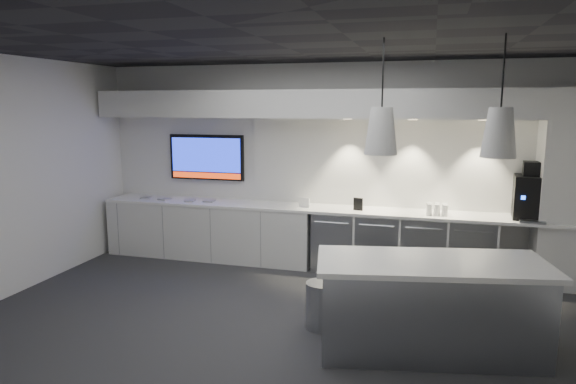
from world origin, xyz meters
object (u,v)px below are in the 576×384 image
(wall_tv, at_px, (207,157))
(bin, at_px, (322,305))
(coffee_machine, at_px, (531,195))
(island, at_px, (430,306))

(wall_tv, relative_size, bin, 2.48)
(wall_tv, distance_m, coffee_machine, 4.77)
(wall_tv, xyz_separation_m, coffee_machine, (4.75, -0.25, -0.35))
(wall_tv, xyz_separation_m, bin, (2.40, -2.35, -1.31))
(island, relative_size, coffee_machine, 3.05)
(bin, relative_size, coffee_machine, 0.66)
(bin, bearing_deg, wall_tv, 135.53)
(bin, xyz_separation_m, coffee_machine, (2.35, 2.10, 0.96))
(bin, bearing_deg, coffee_machine, 41.79)
(island, bearing_deg, bin, 155.73)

